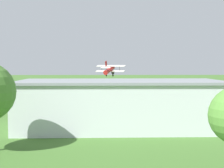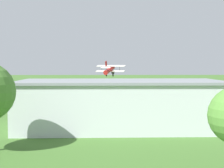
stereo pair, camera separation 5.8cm
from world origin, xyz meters
name	(u,v)px [view 2 (the right image)]	position (x,y,z in m)	size (l,w,h in m)	color
ground_plane	(94,100)	(0.00, 0.00, 0.00)	(400.00, 400.00, 0.00)	#3D6628
hangar	(120,104)	(-5.12, 37.11, 3.51)	(29.63, 13.11, 7.00)	silver
biplane	(110,70)	(-4.11, -2.44, 7.92)	(8.29, 7.22, 4.24)	#B21E1E
car_white	(30,111)	(10.81, 25.72, 0.79)	(2.01, 4.35, 1.50)	white
truck_delivery_white	(193,105)	(-19.64, 23.70, 1.58)	(7.66, 2.90, 2.85)	silver
person_walking_on_apron	(157,108)	(-12.90, 22.57, 0.86)	(0.53, 0.53, 1.73)	beige
person_crossing_taxiway	(40,108)	(9.86, 21.22, 0.81)	(0.51, 0.51, 1.63)	#B23333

